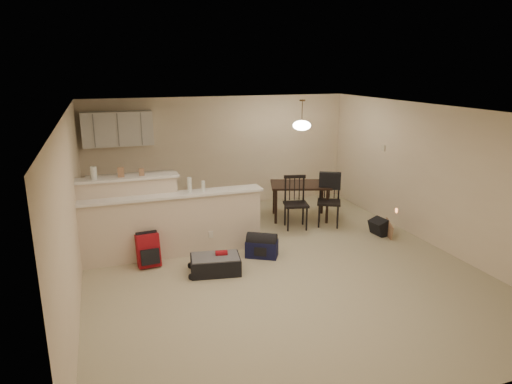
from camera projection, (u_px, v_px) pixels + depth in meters
name	position (u px, v px, depth m)	size (l,w,h in m)	color
room	(276.00, 190.00, 7.16)	(7.00, 7.02, 2.50)	#B9B08F
breakfast_bar	(158.00, 222.00, 7.68)	(3.08, 0.58, 1.39)	beige
upper_cabinets	(118.00, 129.00, 9.33)	(1.40, 0.34, 0.70)	white
kitchen_counter	(133.00, 198.00, 9.66)	(1.80, 0.60, 0.90)	white
thermostat	(383.00, 148.00, 9.45)	(0.02, 0.12, 0.12)	beige
jar	(94.00, 173.00, 7.28)	(0.10, 0.10, 0.20)	silver
cereal_box	(121.00, 172.00, 7.41)	(0.10, 0.07, 0.16)	#9C7150
small_box	(142.00, 172.00, 7.52)	(0.08, 0.06, 0.12)	#9C7150
bottle_a	(190.00, 185.00, 7.61)	(0.07, 0.07, 0.26)	silver
bottle_b	(203.00, 186.00, 7.70)	(0.06, 0.06, 0.18)	silver
dining_table	(300.00, 188.00, 9.57)	(1.41, 1.14, 0.76)	black
pendant_lamp	(302.00, 125.00, 9.22)	(0.36, 0.36, 0.62)	brown
dining_chair_near	(296.00, 203.00, 9.02)	(0.46, 0.44, 1.05)	black
dining_chair_far	(329.00, 201.00, 9.17)	(0.46, 0.44, 1.04)	black
suitcase	(215.00, 265.00, 7.15)	(0.77, 0.50, 0.26)	black
red_backpack	(148.00, 250.00, 7.35)	(0.36, 0.22, 0.53)	maroon
navy_duffel	(262.00, 249.00, 7.74)	(0.53, 0.29, 0.29)	#121439
black_daypack	(379.00, 227.00, 8.76)	(0.34, 0.24, 0.30)	black
cardboard_sheet	(389.00, 230.00, 8.62)	(0.40, 0.02, 0.30)	#9C7150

